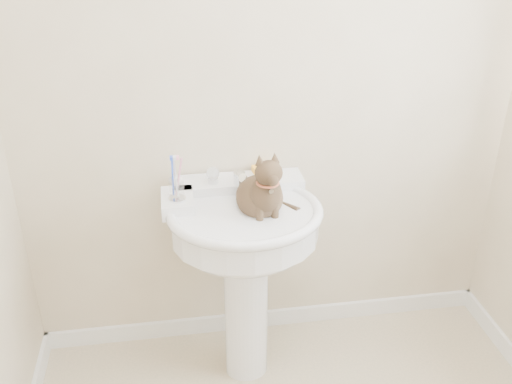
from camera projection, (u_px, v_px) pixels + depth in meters
name	position (u px, v px, depth m)	size (l,w,h in m)	color
wall_back	(270.00, 89.00, 2.38)	(2.20, 0.00, 2.50)	beige
baseboard_back	(268.00, 318.00, 2.92)	(2.20, 0.02, 0.09)	white
pedestal_sink	(245.00, 242.00, 2.35)	(0.65, 0.63, 0.89)	white
faucet	(239.00, 174.00, 2.39)	(0.28, 0.12, 0.14)	silver
soap_bar	(263.00, 169.00, 2.50)	(0.09, 0.06, 0.03)	#FFAD26
toothbrush_cup	(177.00, 189.00, 2.25)	(0.07, 0.07, 0.19)	silver
cat	(262.00, 194.00, 2.25)	(0.21, 0.26, 0.38)	#4C3628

